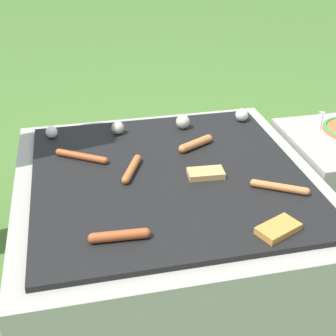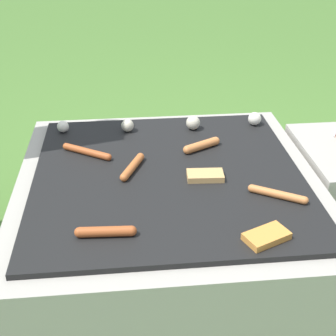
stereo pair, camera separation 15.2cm
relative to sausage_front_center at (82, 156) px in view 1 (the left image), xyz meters
The scene contains 11 objects.
ground_plane 0.52m from the sausage_front_center, 29.76° to the right, with size 14.00×14.00×0.00m, color #47702D.
grill 0.38m from the sausage_front_center, 29.76° to the right, with size 0.99×0.99×0.40m.
sausage_back_right 0.20m from the sausage_front_center, 38.28° to the right, with size 0.09×0.16×0.03m.
sausage_mid_right 0.41m from the sausage_front_center, ahead, with size 0.14×0.09×0.03m.
sausage_front_center is the anchor object (origin of this frame).
sausage_back_left 0.67m from the sausage_front_center, 29.36° to the right, with size 0.16×0.10×0.02m.
sausage_mid_left 0.47m from the sausage_front_center, 81.03° to the right, with size 0.17×0.04×0.03m.
bread_slice_right 0.44m from the sausage_front_center, 27.08° to the right, with size 0.12×0.07×0.02m.
bread_slice_center 0.72m from the sausage_front_center, 46.29° to the right, with size 0.14×0.11×0.02m.
mushroom_row 0.37m from the sausage_front_center, 29.17° to the left, with size 0.80×0.07×0.05m.
fork_utensil 0.98m from the sausage_front_center, ahead, with size 0.10×0.15×0.01m.
Camera 1 is at (-0.28, -1.29, 1.19)m, focal length 50.00 mm.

